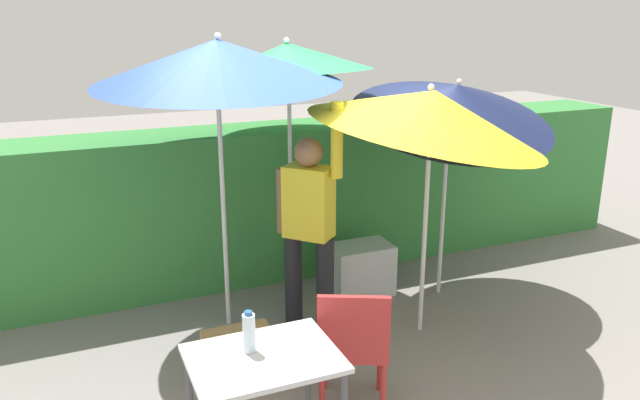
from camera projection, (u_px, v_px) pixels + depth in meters
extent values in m
plane|color=gray|center=(335.00, 345.00, 4.89)|extent=(24.00, 24.00, 0.00)
cube|color=#38843D|center=(268.00, 201.00, 6.09)|extent=(8.00, 0.70, 1.45)
cylinder|color=silver|center=(223.00, 210.00, 4.94)|extent=(0.04, 0.04, 1.98)
cone|color=blue|center=(218.00, 61.00, 4.60)|extent=(1.86, 1.87, 0.46)
sphere|color=silver|center=(218.00, 36.00, 4.54)|extent=(0.05, 0.05, 0.05)
cylinder|color=silver|center=(425.00, 236.00, 4.89)|extent=(0.04, 0.04, 1.63)
cone|color=yellow|center=(430.00, 111.00, 4.63)|extent=(1.86, 1.82, 0.75)
sphere|color=silver|center=(431.00, 87.00, 4.61)|extent=(0.05, 0.05, 0.05)
cylinder|color=silver|center=(443.00, 209.00, 5.57)|extent=(0.04, 0.04, 1.61)
cone|color=#19234C|center=(454.00, 102.00, 5.30)|extent=(1.77, 1.78, 0.79)
sphere|color=silver|center=(459.00, 82.00, 5.27)|extent=(0.05, 0.05, 0.05)
cylinder|color=silver|center=(290.00, 185.00, 5.64)|extent=(0.04, 0.04, 1.99)
cone|color=green|center=(288.00, 58.00, 5.30)|extent=(1.46, 1.47, 0.41)
sphere|color=silver|center=(286.00, 40.00, 5.25)|extent=(0.05, 0.05, 0.05)
cylinder|color=black|center=(325.00, 288.00, 4.93)|extent=(0.14, 0.14, 0.82)
cylinder|color=black|center=(294.00, 281.00, 5.04)|extent=(0.14, 0.14, 0.82)
cube|color=yellow|center=(309.00, 202.00, 4.78)|extent=(0.41, 0.41, 0.56)
sphere|color=#8C6647|center=(308.00, 152.00, 4.67)|extent=(0.22, 0.22, 0.22)
cylinder|color=yellow|center=(337.00, 140.00, 4.54)|extent=(0.13, 0.13, 0.56)
cylinder|color=#8C6647|center=(282.00, 201.00, 4.88)|extent=(0.13, 0.13, 0.52)
cylinder|color=#B72D2D|center=(380.00, 361.00, 4.25)|extent=(0.04, 0.04, 0.44)
cylinder|color=#B72D2D|center=(324.00, 360.00, 4.27)|extent=(0.04, 0.04, 0.44)
cylinder|color=#B72D2D|center=(383.00, 394.00, 3.89)|extent=(0.04, 0.04, 0.44)
cylinder|color=#B72D2D|center=(322.00, 393.00, 3.91)|extent=(0.04, 0.04, 0.44)
cube|color=#B72D2D|center=(353.00, 343.00, 4.01)|extent=(0.59, 0.59, 0.05)
cube|color=#B72D2D|center=(354.00, 327.00, 3.75)|extent=(0.41, 0.23, 0.40)
cube|color=silver|center=(361.00, 269.00, 5.71)|extent=(0.56, 0.36, 0.47)
cube|color=#9E7A4C|center=(239.00, 358.00, 4.35)|extent=(0.48, 0.29, 0.38)
cylinder|color=#4C4C51|center=(308.00, 378.00, 3.82)|extent=(0.04, 0.04, 0.71)
cube|color=silver|center=(263.00, 358.00, 3.35)|extent=(0.80, 0.60, 0.03)
cylinder|color=silver|center=(249.00, 333.00, 3.36)|extent=(0.07, 0.07, 0.22)
cylinder|color=#2D60B7|center=(248.00, 313.00, 3.33)|extent=(0.04, 0.04, 0.02)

